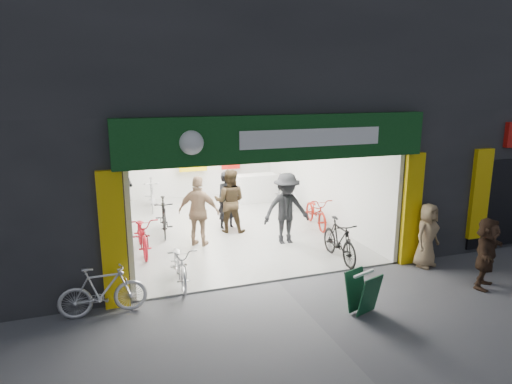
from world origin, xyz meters
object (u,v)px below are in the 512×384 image
parked_bike (103,291)px  sandwich_board (363,291)px  bike_right_front (339,240)px  pedestrian_near (427,235)px  bike_left_front (180,263)px

parked_bike → sandwich_board: 4.68m
bike_right_front → parked_bike: 5.37m
pedestrian_near → sandwich_board: 2.96m
parked_bike → sandwich_board: size_ratio=2.04×
bike_right_front → sandwich_board: bike_right_front is taller
bike_left_front → bike_right_front: 3.75m
bike_left_front → parked_bike: parked_bike is taller
bike_left_front → bike_right_front: size_ratio=0.99×
parked_bike → bike_left_front: bearing=-60.2°
bike_left_front → bike_right_front: bearing=2.5°
pedestrian_near → sandwich_board: (-2.56, -1.44, -0.32)m
pedestrian_near → sandwich_board: bearing=-170.1°
bike_right_front → pedestrian_near: 1.96m
bike_right_front → parked_bike: bike_right_front is taller
pedestrian_near → sandwich_board: size_ratio=1.96×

